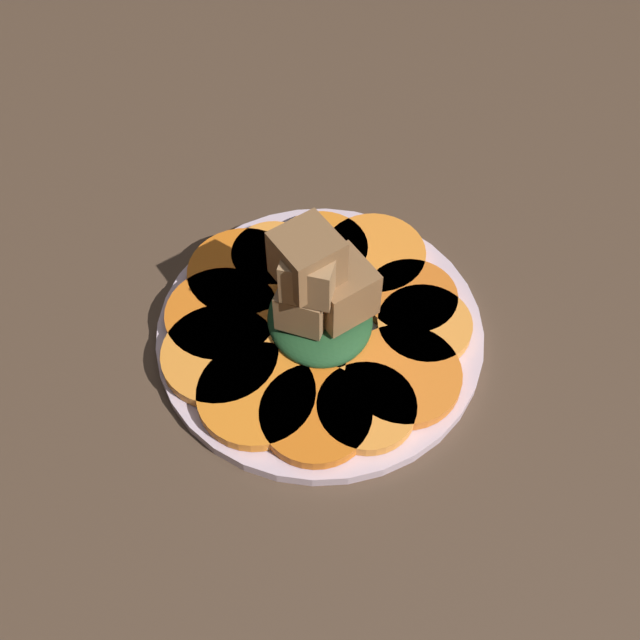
{
  "coord_description": "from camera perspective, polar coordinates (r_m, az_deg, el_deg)",
  "views": [
    {
      "loc": [
        34.78,
        -5.41,
        53.5
      ],
      "look_at": [
        0.0,
        0.0,
        4.1
      ],
      "focal_mm": 45.0,
      "sensor_mm": 36.0,
      "label": 1
    }
  ],
  "objects": [
    {
      "name": "carrot_slice_4",
      "position": [
        0.64,
        -5.48,
        3.31
      ],
      "size": [
        8.9,
        8.9,
        0.95
      ],
      "primitive_type": "cylinder",
      "color": "orange",
      "rests_on": "plate"
    },
    {
      "name": "carrot_slice_0",
      "position": [
        0.63,
        6.52,
        1.56
      ],
      "size": [
        7.18,
        7.18,
        0.95
      ],
      "primitive_type": "cylinder",
      "color": "orange",
      "rests_on": "plate"
    },
    {
      "name": "plate",
      "position": [
        0.62,
        -0.0,
        -0.85
      ],
      "size": [
        25.15,
        25.15,
        1.05
      ],
      "color": "silver",
      "rests_on": "table_slab"
    },
    {
      "name": "carrot_slice_6",
      "position": [
        0.6,
        -7.12,
        -2.5
      ],
      "size": [
        8.75,
        8.75,
        0.95
      ],
      "primitive_type": "cylinder",
      "color": "orange",
      "rests_on": "plate"
    },
    {
      "name": "carrot_slice_2",
      "position": [
        0.66,
        0.06,
        5.03
      ],
      "size": [
        7.7,
        7.7,
        0.95
      ],
      "primitive_type": "cylinder",
      "color": "orange",
      "rests_on": "plate"
    },
    {
      "name": "carrot_slice_8",
      "position": [
        0.57,
        -0.31,
        -6.75
      ],
      "size": [
        8.04,
        8.04,
        0.95
      ],
      "primitive_type": "cylinder",
      "color": "orange",
      "rests_on": "plate"
    },
    {
      "name": "carrot_slice_1",
      "position": [
        0.65,
        3.89,
        4.63
      ],
      "size": [
        8.32,
        8.32,
        0.95
      ],
      "primitive_type": "cylinder",
      "color": "orange",
      "rests_on": "plate"
    },
    {
      "name": "carrot_slice_11",
      "position": [
        0.62,
        7.44,
        -0.38
      ],
      "size": [
        7.23,
        7.23,
        0.95
      ],
      "primitive_type": "cylinder",
      "color": "orange",
      "rests_on": "plate"
    },
    {
      "name": "carrot_slice_5",
      "position": [
        0.62,
        -6.98,
        0.33
      ],
      "size": [
        8.74,
        8.74,
        0.95
      ],
      "primitive_type": "cylinder",
      "color": "orange",
      "rests_on": "plate"
    },
    {
      "name": "carrot_slice_9",
      "position": [
        0.57,
        3.33,
        -6.23
      ],
      "size": [
        7.15,
        7.15,
        0.95
      ],
      "primitive_type": "cylinder",
      "color": "orange",
      "rests_on": "plate"
    },
    {
      "name": "carrot_slice_10",
      "position": [
        0.59,
        5.94,
        -3.95
      ],
      "size": [
        8.54,
        8.54,
        0.95
      ],
      "primitive_type": "cylinder",
      "color": "orange",
      "rests_on": "plate"
    },
    {
      "name": "carrot_slice_7",
      "position": [
        0.58,
        -4.55,
        -5.33
      ],
      "size": [
        8.6,
        8.6,
        0.95
      ],
      "primitive_type": "cylinder",
      "color": "orange",
      "rests_on": "plate"
    },
    {
      "name": "table_slab",
      "position": [
        0.63,
        -0.0,
        -1.63
      ],
      "size": [
        120.0,
        120.0,
        2.0
      ],
      "primitive_type": "cube",
      "color": "#4C3828",
      "rests_on": "ground"
    },
    {
      "name": "carrot_slice_3",
      "position": [
        0.65,
        -3.39,
        4.6
      ],
      "size": [
        6.69,
        6.69,
        0.95
      ],
      "primitive_type": "cylinder",
      "color": "orange",
      "rests_on": "plate"
    },
    {
      "name": "center_pile",
      "position": [
        0.58,
        -0.18,
        1.92
      ],
      "size": [
        8.84,
        8.31,
        10.48
      ],
      "color": "#1E4723",
      "rests_on": "plate"
    },
    {
      "name": "fork",
      "position": [
        0.61,
        -4.14,
        -0.5
      ],
      "size": [
        19.7,
        4.15,
        0.4
      ],
      "rotation": [
        0.0,
        0.0,
        -0.13
      ],
      "color": "silver",
      "rests_on": "plate"
    }
  ]
}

